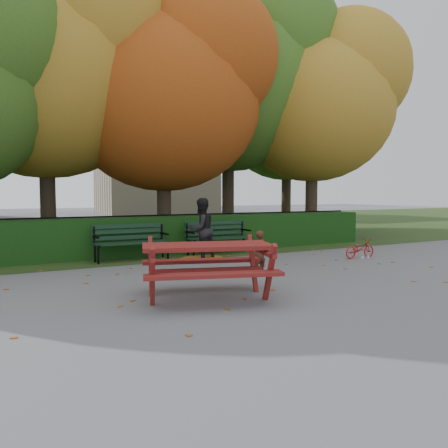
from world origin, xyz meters
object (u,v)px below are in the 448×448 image
tree_e (324,98)px  bicycle (360,249)px  tree_b (59,61)px  tree_c (176,89)px  bench_left (131,239)px  adult (201,229)px  picnic_table (207,256)px  tree_g (296,113)px  tree_d (241,73)px  bench_right (218,235)px  child (259,253)px

tree_e → bicycle: bearing=-120.6°
tree_b → tree_e: bearing=-6.2°
tree_c → bench_left: (-2.13, -2.26, -4.30)m
tree_e → bench_left: size_ratio=4.53×
tree_e → adult: (-6.30, -2.87, -4.32)m
picnic_table → adult: size_ratio=1.55×
tree_c → tree_g: tree_g is taller
tree_d → bench_right: tree_d is taller
picnic_table → bench_right: bearing=77.9°
tree_e → picnic_table: bearing=-140.8°
tree_d → bench_left: bearing=-145.7°
tree_d → tree_g: 5.16m
bench_left → bench_right: size_ratio=1.00×
child → bicycle: 3.55m
picnic_table → tree_c: bearing=89.0°
tree_c → child: (-0.43, -5.37, -4.38)m
tree_e → tree_g: (1.81, 3.99, 0.29)m
picnic_table → bench_left: bearing=106.5°
tree_b → child: 8.40m
tree_d → adult: (-3.66, -4.33, -5.22)m
tree_d → bicycle: size_ratio=10.38×
bench_right → bench_left: bearing=180.0°
bench_right → child: child is taller
tree_b → tree_c: (3.28, -0.78, -0.58)m
bench_left → child: 3.54m
tree_e → child: bearing=-139.8°
tree_g → bench_left: tree_g is taller
tree_d → tree_e: 3.15m
child → bicycle: child is taller
bench_left → adult: adult is taller
bench_left → adult: size_ratio=1.18×
bench_right → bicycle: bearing=-41.0°
tree_d → child: (-3.48, -6.64, -5.53)m
tree_c → adult: 5.12m
tree_c → bicycle: size_ratio=8.67×
tree_g → adult: (-8.11, -6.86, -4.61)m
tree_e → bench_right: tree_e is taller
tree_c → tree_e: (5.69, -0.19, 0.26)m
tree_b → tree_g: tree_b is taller
tree_c → tree_g: size_ratio=0.94×
tree_c → bicycle: (3.04, -4.67, -4.58)m
child → bench_left: bearing=-65.3°
tree_c → tree_d: tree_d is taller
child → adult: bearing=-89.5°
bench_left → child: child is taller
tree_g → child: 13.09m
picnic_table → bicycle: bearing=37.8°
tree_g → bench_right: 10.61m
bench_right → picnic_table: size_ratio=0.76×
adult → tree_d: bearing=-144.3°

